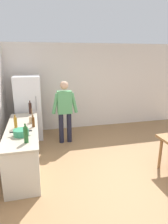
{
  "coord_description": "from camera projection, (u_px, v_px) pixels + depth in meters",
  "views": [
    {
      "loc": [
        -1.67,
        -3.23,
        2.34
      ],
      "look_at": [
        -0.56,
        1.27,
        1.01
      ],
      "focal_mm": 31.79,
      "sensor_mm": 36.0,
      "label": 1
    }
  ],
  "objects": [
    {
      "name": "ground_plane",
      "position": [
        126.0,
        174.0,
        4.05
      ],
      "size": [
        14.0,
        14.0,
        0.0
      ],
      "primitive_type": "plane",
      "color": "#936D47"
    },
    {
      "name": "cooking_pot",
      "position": [
        21.0,
        132.0,
        3.67
      ],
      "size": [
        0.4,
        0.28,
        0.12
      ],
      "color": "#2D845B",
      "rests_on": "kitchen_counter"
    },
    {
      "name": "bottle_beer_brown",
      "position": [
        33.0,
        122.0,
        4.11
      ],
      "size": [
        0.06,
        0.06,
        0.26
      ],
      "color": "#5B3314",
      "rests_on": "kitchen_counter"
    },
    {
      "name": "bottle_wine_dark",
      "position": [
        30.0,
        108.0,
        5.03
      ],
      "size": [
        0.08,
        0.08,
        0.34
      ],
      "color": "black",
      "rests_on": "kitchen_counter"
    },
    {
      "name": "wall_back",
      "position": [
        88.0,
        87.0,
        6.48
      ],
      "size": [
        6.4,
        0.12,
        2.7
      ],
      "primitive_type": "cube",
      "color": "silver",
      "rests_on": "ground_plane"
    },
    {
      "name": "person",
      "position": [
        65.0,
        108.0,
        5.28
      ],
      "size": [
        0.7,
        0.22,
        1.7
      ],
      "color": "#1E1E2D",
      "rests_on": "ground_plane"
    },
    {
      "name": "refrigerator",
      "position": [
        29.0,
        108.0,
        5.6
      ],
      "size": [
        0.7,
        0.67,
        1.8
      ],
      "color": "white",
      "rests_on": "ground_plane"
    },
    {
      "name": "bottle_oil_amber",
      "position": [
        16.0,
        123.0,
        4.04
      ],
      "size": [
        0.06,
        0.06,
        0.28
      ],
      "color": "#996619",
      "rests_on": "kitchen_counter"
    },
    {
      "name": "utensil_jar",
      "position": [
        32.0,
        119.0,
        4.37
      ],
      "size": [
        0.11,
        0.11,
        0.32
      ],
      "color": "tan",
      "rests_on": "kitchen_counter"
    },
    {
      "name": "bottle_wine_green",
      "position": [
        26.0,
        135.0,
        3.35
      ],
      "size": [
        0.08,
        0.08,
        0.34
      ],
      "color": "#1E5123",
      "rests_on": "kitchen_counter"
    },
    {
      "name": "kitchen_counter",
      "position": [
        24.0,
        147.0,
        4.21
      ],
      "size": [
        0.64,
        2.2,
        0.9
      ],
      "color": "beige",
      "rests_on": "ground_plane"
    }
  ]
}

